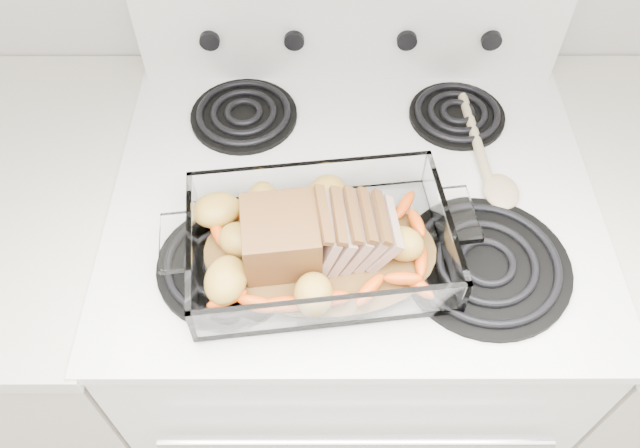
{
  "coord_description": "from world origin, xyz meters",
  "views": [
    {
      "loc": [
        -0.06,
        0.99,
        1.71
      ],
      "look_at": [
        -0.05,
        1.53,
        0.99
      ],
      "focal_mm": 35.0,
      "sensor_mm": 36.0,
      "label": 1
    }
  ],
  "objects_px": {
    "counter_left": "(47,322)",
    "pork_roast": "(305,235)",
    "electric_range": "(345,318)",
    "baking_dish": "(320,247)"
  },
  "relations": [
    {
      "from": "pork_roast",
      "to": "electric_range",
      "type": "bearing_deg",
      "value": 41.82
    },
    {
      "from": "electric_range",
      "to": "pork_roast",
      "type": "xyz_separation_m",
      "value": [
        -0.08,
        -0.14,
        0.51
      ]
    },
    {
      "from": "electric_range",
      "to": "pork_roast",
      "type": "height_order",
      "value": "electric_range"
    },
    {
      "from": "counter_left",
      "to": "pork_roast",
      "type": "xyz_separation_m",
      "value": [
        0.59,
        -0.14,
        0.53
      ]
    },
    {
      "from": "electric_range",
      "to": "counter_left",
      "type": "height_order",
      "value": "electric_range"
    },
    {
      "from": "baking_dish",
      "to": "pork_roast",
      "type": "relative_size",
      "value": 1.69
    },
    {
      "from": "pork_roast",
      "to": "counter_left",
      "type": "bearing_deg",
      "value": 145.92
    },
    {
      "from": "electric_range",
      "to": "counter_left",
      "type": "distance_m",
      "value": 0.67
    },
    {
      "from": "electric_range",
      "to": "counter_left",
      "type": "bearing_deg",
      "value": -179.9
    },
    {
      "from": "baking_dish",
      "to": "pork_roast",
      "type": "distance_m",
      "value": 0.04
    }
  ]
}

